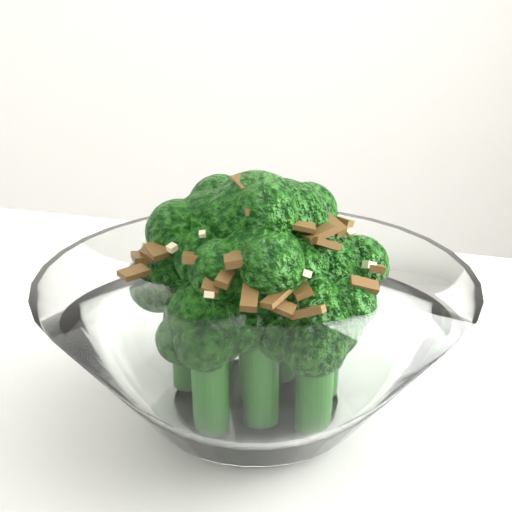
{
  "coord_description": "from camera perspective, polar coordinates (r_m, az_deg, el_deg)",
  "views": [
    {
      "loc": [
        0.28,
        -0.29,
        0.99
      ],
      "look_at": [
        0.32,
        0.07,
        0.84
      ],
      "focal_mm": 55.0,
      "sensor_mm": 36.0,
      "label": 1
    }
  ],
  "objects": [
    {
      "name": "broccoli_dish",
      "position": [
        0.4,
        0.07,
        -5.19
      ],
      "size": [
        0.22,
        0.22,
        0.14
      ],
      "color": "white",
      "rests_on": "table"
    }
  ]
}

